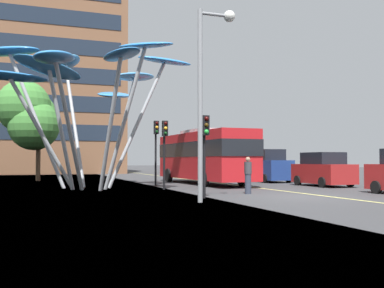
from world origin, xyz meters
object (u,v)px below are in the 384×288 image
(traffic_light_kerb_near, at_px, (205,138))
(street_lamp, at_px, (209,77))
(traffic_light_kerb_far, at_px, (165,140))
(car_parked_far, at_px, (267,167))
(red_bus, at_px, (204,154))
(pedestrian, at_px, (248,175))
(traffic_light_island_mid, at_px, (156,139))
(car_parked_mid, at_px, (323,170))
(leaf_sculpture, at_px, (87,76))

(traffic_light_kerb_near, xyz_separation_m, street_lamp, (-0.45, -1.54, 2.19))
(traffic_light_kerb_far, height_order, car_parked_far, traffic_light_kerb_far)
(red_bus, relative_size, pedestrian, 6.52)
(pedestrian, bearing_deg, car_parked_far, 57.02)
(traffic_light_kerb_far, bearing_deg, street_lamp, -93.19)
(street_lamp, bearing_deg, traffic_light_kerb_far, 86.81)
(traffic_light_island_mid, bearing_deg, pedestrian, -73.86)
(car_parked_mid, relative_size, pedestrian, 2.40)
(traffic_light_kerb_near, distance_m, car_parked_mid, 11.50)
(traffic_light_kerb_far, bearing_deg, leaf_sculpture, 145.51)
(traffic_light_kerb_near, xyz_separation_m, traffic_light_kerb_far, (-0.05, 5.73, 0.18))
(traffic_light_kerb_far, distance_m, car_parked_far, 11.19)
(red_bus, height_order, car_parked_mid, red_bus)
(red_bus, bearing_deg, leaf_sculpture, -163.68)
(traffic_light_kerb_far, height_order, pedestrian, traffic_light_kerb_far)
(leaf_sculpture, bearing_deg, pedestrian, -45.18)
(car_parked_mid, xyz_separation_m, street_lamp, (-10.25, -7.38, 3.68))
(leaf_sculpture, xyz_separation_m, car_parked_mid, (13.59, -2.47, -5.26))
(traffic_light_kerb_far, bearing_deg, traffic_light_kerb_near, -89.54)
(traffic_light_kerb_near, relative_size, car_parked_far, 0.75)
(traffic_light_island_mid, distance_m, street_lamp, 11.26)
(leaf_sculpture, distance_m, street_lamp, 10.52)
(red_bus, bearing_deg, pedestrian, -97.77)
(traffic_light_kerb_far, bearing_deg, red_bus, 50.30)
(traffic_light_kerb_near, height_order, traffic_light_kerb_far, traffic_light_kerb_far)
(red_bus, distance_m, car_parked_mid, 7.57)
(red_bus, bearing_deg, street_lamp, -110.08)
(car_parked_far, xyz_separation_m, street_lamp, (-9.73, -13.27, 3.54))
(leaf_sculpture, height_order, pedestrian, leaf_sculpture)
(traffic_light_kerb_far, relative_size, street_lamp, 0.50)
(leaf_sculpture, bearing_deg, car_parked_mid, -10.31)
(traffic_light_island_mid, xyz_separation_m, street_lamp, (-0.95, -11.08, 1.79))
(street_lamp, bearing_deg, car_parked_mid, 35.76)
(traffic_light_island_mid, height_order, car_parked_mid, traffic_light_island_mid)
(car_parked_far, bearing_deg, car_parked_mid, -84.95)
(traffic_light_island_mid, bearing_deg, traffic_light_kerb_far, -98.22)
(pedestrian, bearing_deg, car_parked_mid, 30.48)
(traffic_light_kerb_far, xyz_separation_m, car_parked_mid, (9.84, 0.10, -1.67))
(traffic_light_island_mid, height_order, street_lamp, street_lamp)
(leaf_sculpture, relative_size, car_parked_mid, 3.06)
(traffic_light_kerb_far, xyz_separation_m, car_parked_far, (9.32, 5.99, -1.53))
(traffic_light_kerb_far, xyz_separation_m, pedestrian, (2.82, -4.03, -1.76))
(leaf_sculpture, xyz_separation_m, pedestrian, (6.56, -6.61, -5.35))
(leaf_sculpture, relative_size, car_parked_far, 2.79)
(traffic_light_kerb_near, relative_size, traffic_light_island_mid, 0.85)
(pedestrian, bearing_deg, street_lamp, -134.79)
(red_bus, relative_size, street_lamp, 1.53)
(red_bus, bearing_deg, car_parked_far, 12.17)
(traffic_light_kerb_far, distance_m, pedestrian, 5.22)
(leaf_sculpture, relative_size, street_lamp, 1.72)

